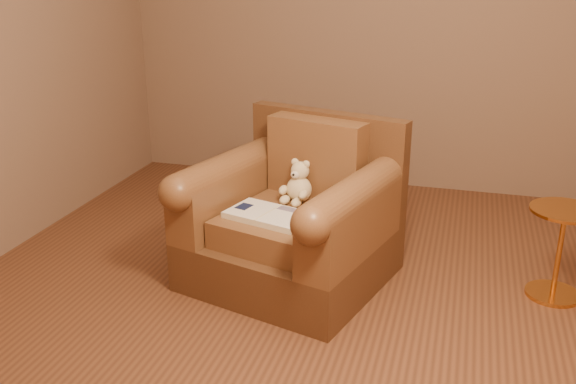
# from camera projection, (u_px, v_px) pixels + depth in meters

# --- Properties ---
(floor) EXTENTS (4.00, 4.00, 0.00)m
(floor) POSITION_uv_depth(u_px,v_px,m) (324.00, 307.00, 3.30)
(floor) COLOR brown
(floor) RESTS_ON ground
(armchair) EXTENTS (1.18, 1.15, 0.87)m
(armchair) POSITION_uv_depth(u_px,v_px,m) (294.00, 220.00, 3.51)
(armchair) COLOR #51311B
(armchair) RESTS_ON floor
(teddy_bear) EXTENTS (0.17, 0.20, 0.24)m
(teddy_bear) POSITION_uv_depth(u_px,v_px,m) (298.00, 186.00, 3.53)
(teddy_bear) COLOR beige
(teddy_bear) RESTS_ON armchair
(guidebook) EXTENTS (0.47, 0.36, 0.03)m
(guidebook) POSITION_uv_depth(u_px,v_px,m) (268.00, 215.00, 3.33)
(guidebook) COLOR beige
(guidebook) RESTS_ON armchair
(side_table) EXTENTS (0.35, 0.35, 0.49)m
(side_table) POSITION_uv_depth(u_px,v_px,m) (560.00, 250.00, 3.32)
(side_table) COLOR gold
(side_table) RESTS_ON floor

